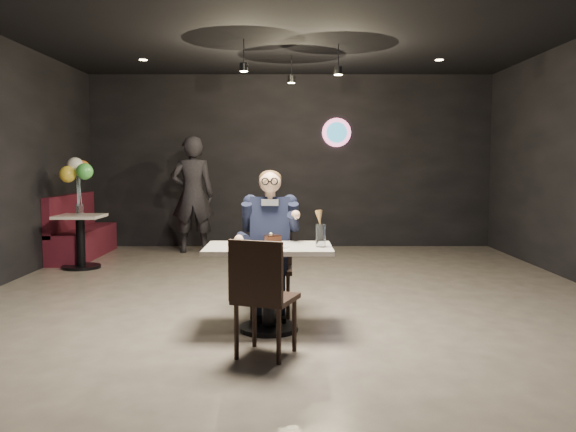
{
  "coord_description": "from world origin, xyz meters",
  "views": [
    {
      "loc": [
        -0.06,
        -6.21,
        1.47
      ],
      "look_at": [
        -0.05,
        -0.34,
        0.96
      ],
      "focal_mm": 38.0,
      "sensor_mm": 36.0,
      "label": 1
    }
  ],
  "objects_px": {
    "chair_near": "(266,296)",
    "seated_man": "(270,241)",
    "passerby": "(193,195)",
    "balloon_vase": "(80,209)",
    "side_table": "(81,241)",
    "booth_bench": "(83,226)",
    "sundae_glass": "(321,236)",
    "main_table": "(269,288)",
    "chair_far": "(270,268)"
  },
  "relations": [
    {
      "from": "sundae_glass",
      "to": "balloon_vase",
      "type": "height_order",
      "value": "sundae_glass"
    },
    {
      "from": "chair_far",
      "to": "booth_bench",
      "type": "distance_m",
      "value": 4.73
    },
    {
      "from": "main_table",
      "to": "sundae_glass",
      "type": "relative_size",
      "value": 5.61
    },
    {
      "from": "seated_man",
      "to": "passerby",
      "type": "distance_m",
      "value": 4.38
    },
    {
      "from": "main_table",
      "to": "booth_bench",
      "type": "relative_size",
      "value": 0.56
    },
    {
      "from": "chair_near",
      "to": "seated_man",
      "type": "height_order",
      "value": "seated_man"
    },
    {
      "from": "balloon_vase",
      "to": "passerby",
      "type": "relative_size",
      "value": 0.08
    },
    {
      "from": "chair_near",
      "to": "balloon_vase",
      "type": "height_order",
      "value": "chair_near"
    },
    {
      "from": "side_table",
      "to": "booth_bench",
      "type": "bearing_deg",
      "value": 106.7
    },
    {
      "from": "sundae_glass",
      "to": "balloon_vase",
      "type": "distance_m",
      "value": 4.54
    },
    {
      "from": "chair_far",
      "to": "seated_man",
      "type": "bearing_deg",
      "value": 0.0
    },
    {
      "from": "chair_near",
      "to": "booth_bench",
      "type": "distance_m",
      "value": 5.74
    },
    {
      "from": "side_table",
      "to": "balloon_vase",
      "type": "distance_m",
      "value": 0.44
    },
    {
      "from": "seated_man",
      "to": "booth_bench",
      "type": "relative_size",
      "value": 0.73
    },
    {
      "from": "sundae_glass",
      "to": "side_table",
      "type": "xyz_separation_m",
      "value": [
        -3.18,
        3.24,
        -0.47
      ]
    },
    {
      "from": "chair_far",
      "to": "balloon_vase",
      "type": "bearing_deg",
      "value": 135.96
    },
    {
      "from": "chair_far",
      "to": "seated_man",
      "type": "relative_size",
      "value": 0.64
    },
    {
      "from": "side_table",
      "to": "balloon_vase",
      "type": "bearing_deg",
      "value": 0.0
    },
    {
      "from": "chair_far",
      "to": "booth_bench",
      "type": "relative_size",
      "value": 0.47
    },
    {
      "from": "balloon_vase",
      "to": "chair_near",
      "type": "bearing_deg",
      "value": -54.92
    },
    {
      "from": "sundae_glass",
      "to": "passerby",
      "type": "bearing_deg",
      "value": 111.14
    },
    {
      "from": "main_table",
      "to": "sundae_glass",
      "type": "distance_m",
      "value": 0.66
    },
    {
      "from": "chair_near",
      "to": "seated_man",
      "type": "distance_m",
      "value": 1.27
    },
    {
      "from": "chair_far",
      "to": "chair_near",
      "type": "distance_m",
      "value": 1.25
    },
    {
      "from": "main_table",
      "to": "side_table",
      "type": "xyz_separation_m",
      "value": [
        -2.73,
        3.19,
        0.01
      ]
    },
    {
      "from": "side_table",
      "to": "seated_man",
      "type": "bearing_deg",
      "value": -44.04
    },
    {
      "from": "chair_far",
      "to": "side_table",
      "type": "bearing_deg",
      "value": 135.96
    },
    {
      "from": "seated_man",
      "to": "side_table",
      "type": "relative_size",
      "value": 1.88
    },
    {
      "from": "chair_near",
      "to": "booth_bench",
      "type": "height_order",
      "value": "booth_bench"
    },
    {
      "from": "balloon_vase",
      "to": "chair_far",
      "type": "bearing_deg",
      "value": -44.04
    },
    {
      "from": "chair_far",
      "to": "chair_near",
      "type": "height_order",
      "value": "same"
    },
    {
      "from": "main_table",
      "to": "chair_near",
      "type": "xyz_separation_m",
      "value": [
        0.0,
        -0.7,
        0.09
      ]
    },
    {
      "from": "chair_far",
      "to": "balloon_vase",
      "type": "height_order",
      "value": "chair_far"
    },
    {
      "from": "chair_near",
      "to": "side_table",
      "type": "xyz_separation_m",
      "value": [
        -2.73,
        3.88,
        -0.08
      ]
    },
    {
      "from": "sundae_glass",
      "to": "side_table",
      "type": "distance_m",
      "value": 4.56
    },
    {
      "from": "side_table",
      "to": "sundae_glass",
      "type": "bearing_deg",
      "value": -45.58
    },
    {
      "from": "booth_bench",
      "to": "side_table",
      "type": "bearing_deg",
      "value": -73.3
    },
    {
      "from": "sundae_glass",
      "to": "passerby",
      "type": "relative_size",
      "value": 0.1
    },
    {
      "from": "seated_man",
      "to": "side_table",
      "type": "height_order",
      "value": "seated_man"
    },
    {
      "from": "passerby",
      "to": "seated_man",
      "type": "bearing_deg",
      "value": 103.0
    },
    {
      "from": "booth_bench",
      "to": "side_table",
      "type": "xyz_separation_m",
      "value": [
        0.3,
        -1.0,
        -0.11
      ]
    },
    {
      "from": "chair_near",
      "to": "main_table",
      "type": "bearing_deg",
      "value": 110.13
    },
    {
      "from": "balloon_vase",
      "to": "booth_bench",
      "type": "bearing_deg",
      "value": 106.7
    },
    {
      "from": "passerby",
      "to": "balloon_vase",
      "type": "bearing_deg",
      "value": 42.88
    },
    {
      "from": "sundae_glass",
      "to": "side_table",
      "type": "relative_size",
      "value": 0.26
    },
    {
      "from": "chair_far",
      "to": "seated_man",
      "type": "distance_m",
      "value": 0.26
    },
    {
      "from": "balloon_vase",
      "to": "main_table",
      "type": "bearing_deg",
      "value": -49.45
    },
    {
      "from": "booth_bench",
      "to": "passerby",
      "type": "height_order",
      "value": "passerby"
    },
    {
      "from": "chair_far",
      "to": "side_table",
      "type": "distance_m",
      "value": 3.79
    },
    {
      "from": "chair_far",
      "to": "chair_near",
      "type": "xyz_separation_m",
      "value": [
        0.0,
        -1.25,
        0.0
      ]
    }
  ]
}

